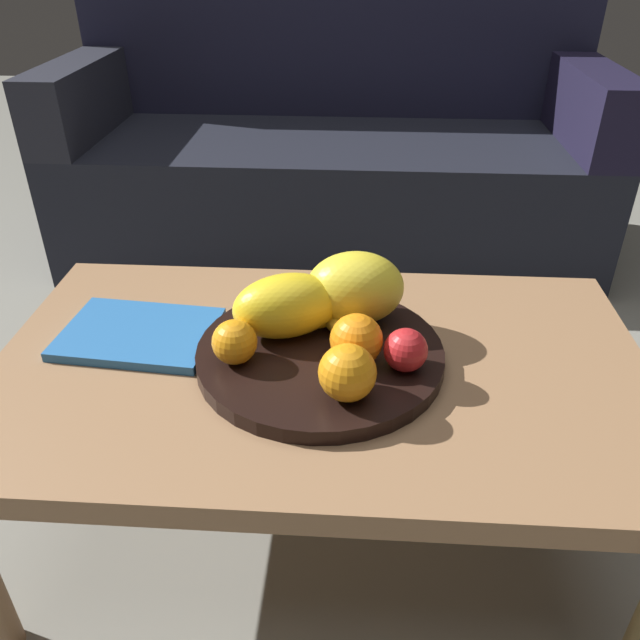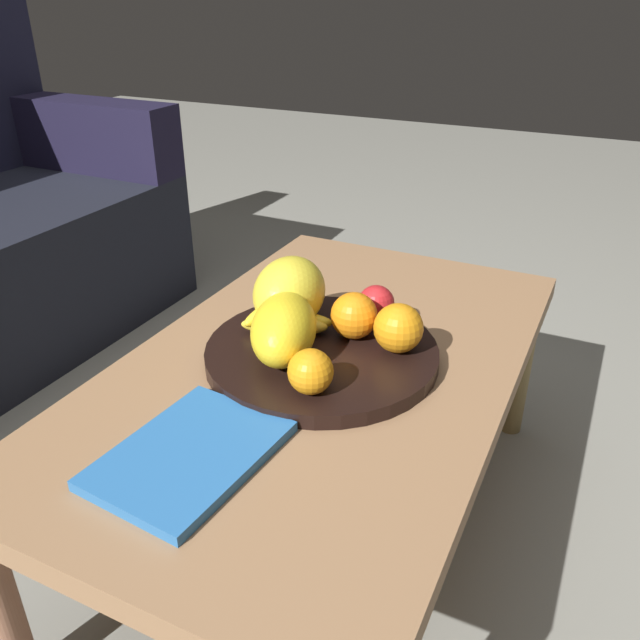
% 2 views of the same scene
% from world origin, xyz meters
% --- Properties ---
extents(ground_plane, '(8.00, 8.00, 0.00)m').
position_xyz_m(ground_plane, '(0.00, 0.00, 0.00)').
color(ground_plane, gray).
extents(coffee_table, '(1.04, 0.62, 0.38)m').
position_xyz_m(coffee_table, '(0.00, 0.00, 0.34)').
color(coffee_table, '#986E4B').
rests_on(coffee_table, ground_plane).
extents(couch, '(1.70, 0.70, 0.90)m').
position_xyz_m(couch, '(-0.05, 1.27, 0.30)').
color(couch, black).
rests_on(couch, ground_plane).
extents(fruit_bowl, '(0.39, 0.39, 0.03)m').
position_xyz_m(fruit_bowl, '(-0.00, 0.00, 0.40)').
color(fruit_bowl, black).
rests_on(fruit_bowl, coffee_table).
extents(melon_large_front, '(0.20, 0.16, 0.10)m').
position_xyz_m(melon_large_front, '(-0.06, 0.04, 0.46)').
color(melon_large_front, yellow).
rests_on(melon_large_front, fruit_bowl).
extents(melon_smaller_beside, '(0.18, 0.14, 0.12)m').
position_xyz_m(melon_smaller_beside, '(0.05, 0.09, 0.47)').
color(melon_smaller_beside, yellow).
rests_on(melon_smaller_beside, fruit_bowl).
extents(orange_front, '(0.07, 0.07, 0.07)m').
position_xyz_m(orange_front, '(-0.13, -0.04, 0.44)').
color(orange_front, orange).
rests_on(orange_front, fruit_bowl).
extents(orange_left, '(0.08, 0.08, 0.08)m').
position_xyz_m(orange_left, '(0.05, -0.12, 0.45)').
color(orange_left, orange).
rests_on(orange_left, fruit_bowl).
extents(orange_right, '(0.08, 0.08, 0.08)m').
position_xyz_m(orange_right, '(0.06, -0.03, 0.45)').
color(orange_right, orange).
rests_on(orange_right, fruit_bowl).
extents(apple_front, '(0.07, 0.07, 0.07)m').
position_xyz_m(apple_front, '(0.13, -0.04, 0.44)').
color(apple_front, red).
rests_on(apple_front, fruit_bowl).
extents(banana_bunch, '(0.17, 0.15, 0.06)m').
position_xyz_m(banana_bunch, '(0.02, 0.08, 0.44)').
color(banana_bunch, yellow).
rests_on(banana_bunch, fruit_bowl).
extents(magazine, '(0.26, 0.20, 0.02)m').
position_xyz_m(magazine, '(-0.31, 0.05, 0.39)').
color(magazine, '#2B6BB3').
rests_on(magazine, coffee_table).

